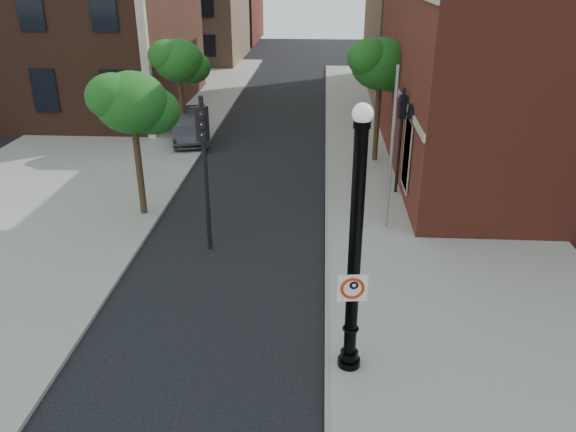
# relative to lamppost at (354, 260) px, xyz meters

# --- Properties ---
(ground) EXTENTS (120.00, 120.00, 0.00)m
(ground) POSITION_rel_lamppost_xyz_m (-2.55, 0.65, -2.83)
(ground) COLOR black
(ground) RESTS_ON ground
(sidewalk_right) EXTENTS (8.00, 60.00, 0.12)m
(sidewalk_right) POSITION_rel_lamppost_xyz_m (3.45, 10.65, -2.77)
(sidewalk_right) COLOR gray
(sidewalk_right) RESTS_ON ground
(sidewalk_left) EXTENTS (10.00, 50.00, 0.12)m
(sidewalk_left) POSITION_rel_lamppost_xyz_m (-11.55, 18.65, -2.77)
(sidewalk_left) COLOR gray
(sidewalk_left) RESTS_ON ground
(curb_edge) EXTENTS (0.10, 60.00, 0.14)m
(curb_edge) POSITION_rel_lamppost_xyz_m (-0.50, 10.65, -2.76)
(curb_edge) COLOR gray
(curb_edge) RESTS_ON ground
(lamppost) EXTENTS (0.52, 0.52, 6.12)m
(lamppost) POSITION_rel_lamppost_xyz_m (0.00, 0.00, 0.00)
(lamppost) COLOR black
(lamppost) RESTS_ON ground
(no_parking_sign) EXTENTS (0.64, 0.12, 0.64)m
(no_parking_sign) POSITION_rel_lamppost_xyz_m (-0.02, -0.16, -0.58)
(no_parking_sign) COLOR white
(no_parking_sign) RESTS_ON ground
(parked_car) EXTENTS (2.93, 5.28, 1.65)m
(parked_car) POSITION_rel_lamppost_xyz_m (-7.59, 17.64, -2.00)
(parked_car) COLOR #2A2A2E
(parked_car) RESTS_ON ground
(traffic_signal_left) EXTENTS (0.37, 0.43, 4.96)m
(traffic_signal_left) POSITION_rel_lamppost_xyz_m (-4.27, 5.66, 0.51)
(traffic_signal_left) COLOR black
(traffic_signal_left) RESTS_ON ground
(traffic_signal_right) EXTENTS (0.30, 0.36, 4.25)m
(traffic_signal_right) POSITION_rel_lamppost_xyz_m (2.25, 10.72, 0.04)
(traffic_signal_right) COLOR black
(traffic_signal_right) RESTS_ON ground
(utility_pole) EXTENTS (0.11, 0.11, 5.61)m
(utility_pole) POSITION_rel_lamppost_xyz_m (1.55, 7.46, -0.02)
(utility_pole) COLOR #999999
(utility_pole) RESTS_ON ground
(street_tree_a) EXTENTS (2.90, 2.62, 5.22)m
(street_tree_a) POSITION_rel_lamppost_xyz_m (-7.13, 8.13, 1.29)
(street_tree_a) COLOR black
(street_tree_a) RESTS_ON ground
(street_tree_b) EXTENTS (2.86, 2.58, 5.15)m
(street_tree_b) POSITION_rel_lamppost_xyz_m (-7.79, 17.38, 1.23)
(street_tree_b) COLOR black
(street_tree_b) RESTS_ON ground
(street_tree_c) EXTENTS (3.10, 2.80, 5.58)m
(street_tree_c) POSITION_rel_lamppost_xyz_m (1.77, 14.78, 1.58)
(street_tree_c) COLOR black
(street_tree_c) RESTS_ON ground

